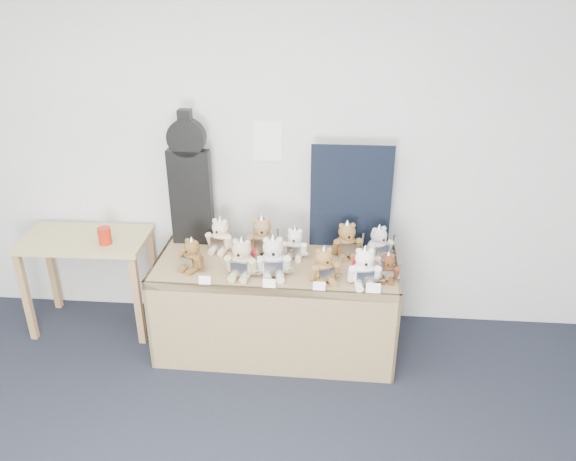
# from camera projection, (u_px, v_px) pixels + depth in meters

# --- Properties ---
(room_shell) EXTENTS (6.00, 6.00, 6.00)m
(room_shell) POSITION_uv_depth(u_px,v_px,m) (268.00, 142.00, 4.12)
(room_shell) COLOR white
(room_shell) RESTS_ON floor
(display_table) EXTENTS (1.74, 0.75, 0.72)m
(display_table) POSITION_uv_depth(u_px,v_px,m) (275.00, 286.00, 4.01)
(display_table) COLOR olive
(display_table) RESTS_ON floor
(side_table) EXTENTS (0.95, 0.54, 0.78)m
(side_table) POSITION_uv_depth(u_px,v_px,m) (87.00, 252.00, 4.30)
(side_table) COLOR #92844E
(side_table) RESTS_ON floor
(guitar_case) EXTENTS (0.31, 0.10, 1.02)m
(guitar_case) POSITION_uv_depth(u_px,v_px,m) (190.00, 180.00, 4.10)
(guitar_case) COLOR black
(guitar_case) RESTS_ON display_table
(navy_board) EXTENTS (0.59, 0.03, 0.79)m
(navy_board) POSITION_uv_depth(u_px,v_px,m) (351.00, 197.00, 4.08)
(navy_board) COLOR black
(navy_board) RESTS_ON display_table
(red_cup) EXTENTS (0.10, 0.10, 0.13)m
(red_cup) POSITION_uv_depth(u_px,v_px,m) (105.00, 236.00, 4.12)
(red_cup) COLOR #B0210B
(red_cup) RESTS_ON side_table
(teddy_front_far_left) EXTENTS (0.21, 0.21, 0.26)m
(teddy_front_far_left) POSITION_uv_depth(u_px,v_px,m) (192.00, 256.00, 3.88)
(teddy_front_far_left) COLOR brown
(teddy_front_far_left) RESTS_ON display_table
(teddy_front_left) EXTENTS (0.25, 0.23, 0.31)m
(teddy_front_left) POSITION_uv_depth(u_px,v_px,m) (242.00, 259.00, 3.80)
(teddy_front_left) COLOR tan
(teddy_front_left) RESTS_ON display_table
(teddy_front_centre) EXTENTS (0.27, 0.23, 0.33)m
(teddy_front_centre) POSITION_uv_depth(u_px,v_px,m) (273.00, 258.00, 3.79)
(teddy_front_centre) COLOR beige
(teddy_front_centre) RESTS_ON display_table
(teddy_front_right) EXTENTS (0.23, 0.22, 0.28)m
(teddy_front_right) POSITION_uv_depth(u_px,v_px,m) (324.00, 266.00, 3.74)
(teddy_front_right) COLOR olive
(teddy_front_right) RESTS_ON display_table
(teddy_front_far_right) EXTENTS (0.25, 0.21, 0.30)m
(teddy_front_far_right) POSITION_uv_depth(u_px,v_px,m) (364.00, 268.00, 3.69)
(teddy_front_far_right) COLOR white
(teddy_front_far_right) RESTS_ON display_table
(teddy_front_end) EXTENTS (0.18, 0.15, 0.22)m
(teddy_front_end) POSITION_uv_depth(u_px,v_px,m) (388.00, 268.00, 3.76)
(teddy_front_end) COLOR brown
(teddy_front_end) RESTS_ON display_table
(teddy_back_left) EXTENTS (0.23, 0.21, 0.29)m
(teddy_back_left) POSITION_uv_depth(u_px,v_px,m) (220.00, 236.00, 4.14)
(teddy_back_left) COLOR beige
(teddy_back_left) RESTS_ON display_table
(teddy_back_centre_left) EXTENTS (0.26, 0.22, 0.32)m
(teddy_back_centre_left) POSITION_uv_depth(u_px,v_px,m) (262.00, 237.00, 4.10)
(teddy_back_centre_left) COLOR #9A754D
(teddy_back_centre_left) RESTS_ON display_table
(teddy_back_centre_right) EXTENTS (0.21, 0.17, 0.26)m
(teddy_back_centre_right) POSITION_uv_depth(u_px,v_px,m) (295.00, 244.00, 4.04)
(teddy_back_centre_right) COLOR white
(teddy_back_centre_right) RESTS_ON display_table
(teddy_back_right) EXTENTS (0.25, 0.22, 0.29)m
(teddy_back_right) POSITION_uv_depth(u_px,v_px,m) (347.00, 241.00, 4.06)
(teddy_back_right) COLOR brown
(teddy_back_right) RESTS_ON display_table
(teddy_back_end) EXTENTS (0.23, 0.22, 0.28)m
(teddy_back_end) POSITION_uv_depth(u_px,v_px,m) (379.00, 244.00, 4.04)
(teddy_back_end) COLOR silver
(teddy_back_end) RESTS_ON display_table
(entry_card_a) EXTENTS (0.08, 0.02, 0.06)m
(entry_card_a) POSITION_uv_depth(u_px,v_px,m) (205.00, 280.00, 3.72)
(entry_card_a) COLOR white
(entry_card_a) RESTS_ON display_table
(entry_card_b) EXTENTS (0.08, 0.02, 0.06)m
(entry_card_b) POSITION_uv_depth(u_px,v_px,m) (269.00, 283.00, 3.68)
(entry_card_b) COLOR white
(entry_card_b) RESTS_ON display_table
(entry_card_c) EXTENTS (0.08, 0.02, 0.06)m
(entry_card_c) POSITION_uv_depth(u_px,v_px,m) (319.00, 286.00, 3.66)
(entry_card_c) COLOR white
(entry_card_c) RESTS_ON display_table
(entry_card_d) EXTENTS (0.09, 0.02, 0.07)m
(entry_card_d) POSITION_uv_depth(u_px,v_px,m) (373.00, 288.00, 3.62)
(entry_card_d) COLOR white
(entry_card_d) RESTS_ON display_table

